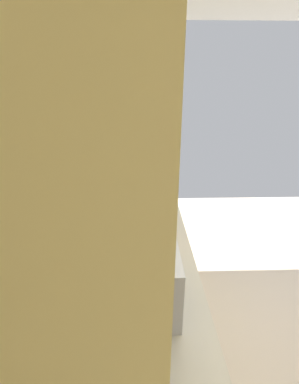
{
  "coord_description": "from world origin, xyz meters",
  "views": [
    {
      "loc": [
        -1.56,
        1.21,
        1.98
      ],
      "look_at": [
        -0.27,
        1.17,
        1.44
      ],
      "focal_mm": 24.69,
      "sensor_mm": 36.0,
      "label": 1
    }
  ],
  "objects_px": {
    "oven_range": "(144,213)",
    "bowl": "(148,209)",
    "microwave": "(142,275)",
    "kettle": "(149,232)"
  },
  "relations": [
    {
      "from": "oven_range",
      "to": "bowl",
      "type": "height_order",
      "value": "oven_range"
    },
    {
      "from": "oven_range",
      "to": "microwave",
      "type": "bearing_deg",
      "value": 179.23
    },
    {
      "from": "bowl",
      "to": "oven_range",
      "type": "bearing_deg",
      "value": 1.76
    },
    {
      "from": "oven_range",
      "to": "kettle",
      "type": "relative_size",
      "value": 5.16
    },
    {
      "from": "oven_range",
      "to": "microwave",
      "type": "distance_m",
      "value": 1.98
    },
    {
      "from": "oven_range",
      "to": "microwave",
      "type": "xyz_separation_m",
      "value": [
        -1.89,
        0.03,
        0.6
      ]
    },
    {
      "from": "microwave",
      "to": "kettle",
      "type": "bearing_deg",
      "value": -5.1
    },
    {
      "from": "bowl",
      "to": "microwave",
      "type": "bearing_deg",
      "value": 177.17
    },
    {
      "from": "kettle",
      "to": "bowl",
      "type": "bearing_deg",
      "value": 0.0
    },
    {
      "from": "oven_range",
      "to": "kettle",
      "type": "distance_m",
      "value": 1.41
    }
  ]
}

